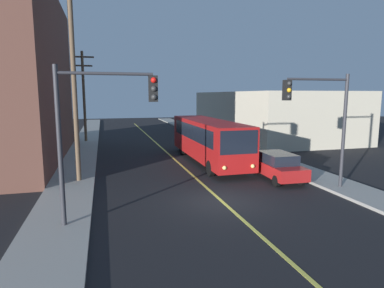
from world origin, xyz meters
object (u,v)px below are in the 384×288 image
parked_car_red (277,166)px  traffic_signal_right_corner (320,110)px  parked_car_black (213,140)px  city_bus (208,138)px  utility_pole_near (73,66)px  traffic_signal_left_corner (102,115)px  parked_car_silver (231,147)px  utility_pole_mid (84,92)px

parked_car_red → traffic_signal_right_corner: bearing=-75.4°
parked_car_black → city_bus: bearing=-112.3°
utility_pole_near → traffic_signal_right_corner: bearing=-22.7°
parked_car_black → traffic_signal_left_corner: bearing=-121.3°
city_bus → traffic_signal_right_corner: (3.21, -8.82, 2.49)m
city_bus → parked_car_silver: size_ratio=2.75×
parked_car_black → traffic_signal_right_corner: 15.29m
parked_car_silver → traffic_signal_right_corner: traffic_signal_right_corner is taller
utility_pole_near → traffic_signal_right_corner: (12.28, -5.14, -2.36)m
parked_car_red → utility_pole_near: utility_pole_near is taller
utility_pole_near → traffic_signal_right_corner: size_ratio=1.99×
parked_car_red → utility_pole_mid: utility_pole_mid is taller
parked_car_red → utility_pole_mid: size_ratio=0.47×
parked_car_black → utility_pole_near: bearing=-139.9°
parked_car_silver → parked_car_red: bearing=-90.8°
parked_car_black → utility_pole_near: size_ratio=0.37×
parked_car_silver → parked_car_black: bearing=91.3°
parked_car_red → utility_pole_near: bearing=168.6°
utility_pole_mid → traffic_signal_left_corner: size_ratio=1.58×
traffic_signal_right_corner → parked_car_silver: bearing=93.5°
city_bus → traffic_signal_left_corner: (-7.61, -10.57, 2.49)m
city_bus → utility_pole_mid: bearing=124.8°
parked_car_black → utility_pole_mid: bearing=147.6°
city_bus → traffic_signal_right_corner: bearing=-70.0°
parked_car_silver → traffic_signal_left_corner: traffic_signal_left_corner is taller
parked_car_black → utility_pole_near: (-11.55, -9.74, 5.82)m
parked_car_silver → utility_pole_mid: bearing=135.0°
parked_car_silver → utility_pole_mid: 17.64m
parked_car_black → traffic_signal_right_corner: bearing=-87.2°
parked_car_red → parked_car_black: 12.07m
parked_car_red → traffic_signal_right_corner: traffic_signal_right_corner is taller
city_bus → utility_pole_near: (-9.07, -3.68, 4.84)m
traffic_signal_left_corner → utility_pole_mid: bearing=94.4°
parked_car_red → utility_pole_mid: 23.44m
parked_car_red → parked_car_black: size_ratio=1.01×
parked_car_silver → utility_pole_mid: (-12.05, 12.05, 4.54)m
parked_car_red → parked_car_silver: bearing=89.2°
parked_car_red → traffic_signal_right_corner: size_ratio=0.74×
parked_car_silver → traffic_signal_left_corner: (-10.19, -12.16, 3.46)m
traffic_signal_left_corner → parked_car_silver: bearing=50.0°
utility_pole_near → traffic_signal_left_corner: size_ratio=1.99×
traffic_signal_right_corner → utility_pole_near: bearing=157.3°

